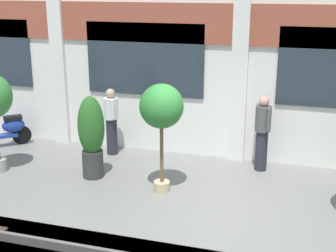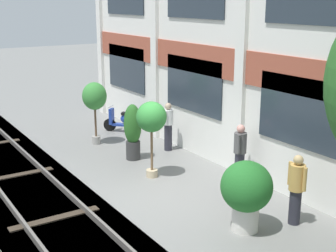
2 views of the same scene
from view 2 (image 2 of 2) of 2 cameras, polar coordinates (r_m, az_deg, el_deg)
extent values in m
plane|color=slate|center=(12.23, -1.05, -8.25)|extent=(80.00, 80.00, 0.00)
cube|color=silver|center=(13.00, 10.15, 12.52)|extent=(17.99, 0.50, 8.61)
cube|color=#9E4C38|center=(12.93, 9.01, 7.17)|extent=(17.99, 0.06, 0.90)
cube|color=silver|center=(20.41, -8.37, 13.49)|extent=(0.36, 0.16, 8.61)
cube|color=silver|center=(16.43, -1.63, 13.26)|extent=(0.36, 0.16, 8.61)
cube|color=silver|center=(12.79, 9.10, 12.52)|extent=(0.36, 0.16, 8.61)
cube|color=#28333D|center=(18.58, -5.12, 7.06)|extent=(2.88, 0.04, 1.70)
cube|color=#28333D|center=(14.79, 3.06, 5.00)|extent=(2.88, 0.04, 1.70)
cube|color=#28333D|center=(11.52, 16.22, 1.47)|extent=(2.88, 0.04, 1.70)
cube|color=#423F3A|center=(11.22, -13.42, -11.73)|extent=(25.99, 2.80, 0.28)
cube|color=#605B56|center=(10.95, -17.10, -11.46)|extent=(25.99, 0.07, 0.15)
cube|color=#605B56|center=(11.35, -10.02, -10.00)|extent=(25.99, 0.07, 0.15)
cube|color=#382D23|center=(14.08, -18.00, -5.73)|extent=(0.24, 2.10, 0.03)
cube|color=#382D23|center=(11.21, -13.58, -10.89)|extent=(0.24, 2.10, 0.03)
cylinder|color=beige|center=(10.46, 9.38, -11.05)|extent=(0.58, 0.58, 0.55)
ellipsoid|color=#236B28|center=(10.15, 9.56, -7.27)|extent=(1.12, 1.12, 1.11)
cylinder|color=gray|center=(16.42, -8.73, -1.70)|extent=(0.29, 0.29, 0.28)
cylinder|color=brown|center=(16.22, -8.84, 0.85)|extent=(0.07, 0.07, 1.23)
ellipsoid|color=#388438|center=(16.04, -8.96, 3.63)|extent=(0.83, 0.83, 0.94)
cylinder|color=tan|center=(13.31, -1.97, -5.76)|extent=(0.32, 0.32, 0.21)
cylinder|color=brown|center=(13.05, -2.00, -2.53)|extent=(0.07, 0.07, 1.37)
ellipsoid|color=#2D7A33|center=(12.81, -2.03, 1.12)|extent=(0.84, 0.84, 0.85)
cylinder|color=#333333|center=(14.71, -4.27, -2.95)|extent=(0.45, 0.45, 0.59)
ellipsoid|color=#286023|center=(14.47, -4.33, 0.20)|extent=(0.55, 0.55, 1.28)
cylinder|color=black|center=(17.93, -7.10, 0.15)|extent=(0.42, 0.39, 0.48)
cylinder|color=black|center=(17.62, -4.39, -0.05)|extent=(0.42, 0.39, 0.48)
cube|color=navy|center=(17.76, -5.73, 0.17)|extent=(0.66, 0.64, 0.08)
ellipsoid|color=navy|center=(17.61, -4.96, 0.87)|extent=(0.59, 0.57, 0.36)
cube|color=black|center=(17.56, -4.97, 1.50)|extent=(0.47, 0.46, 0.10)
cube|color=navy|center=(17.82, -6.90, 1.18)|extent=(0.28, 0.29, 0.60)
cylinder|color=#B7B7BF|center=(17.74, -7.00, 2.38)|extent=(0.36, 0.39, 0.03)
cylinder|color=#282833|center=(12.80, 8.67, -5.15)|extent=(0.26, 0.26, 0.90)
cylinder|color=#4C4C4C|center=(12.57, 8.81, -2.03)|extent=(0.34, 0.34, 0.55)
sphere|color=tan|center=(12.46, 8.88, -0.33)|extent=(0.22, 0.22, 0.22)
cylinder|color=#4C4C4C|center=(12.77, 9.02, -1.64)|extent=(0.09, 0.09, 0.50)
cylinder|color=#4C4C4C|center=(12.35, 8.59, -2.20)|extent=(0.09, 0.09, 0.50)
cylinder|color=#282833|center=(10.92, 15.20, -9.49)|extent=(0.26, 0.26, 0.80)
cylinder|color=tan|center=(10.66, 15.46, -6.07)|extent=(0.34, 0.34, 0.59)
sphere|color=tan|center=(10.52, 15.62, -4.01)|extent=(0.22, 0.22, 0.22)
cylinder|color=tan|center=(10.79, 14.65, -5.58)|extent=(0.09, 0.09, 0.53)
cylinder|color=tan|center=(10.50, 16.32, -6.28)|extent=(0.09, 0.09, 0.53)
cylinder|color=#282833|center=(15.48, 0.02, -1.39)|extent=(0.26, 0.26, 0.89)
cylinder|color=silver|center=(15.30, 0.02, 1.11)|extent=(0.34, 0.34, 0.50)
sphere|color=tan|center=(15.22, 0.02, 2.43)|extent=(0.22, 0.22, 0.22)
cylinder|color=silver|center=(15.49, 0.34, 1.38)|extent=(0.09, 0.09, 0.45)
cylinder|color=silver|center=(15.10, -0.31, 1.01)|extent=(0.09, 0.09, 0.45)
camera|label=1|loc=(8.37, -45.00, 4.66)|focal=50.00mm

